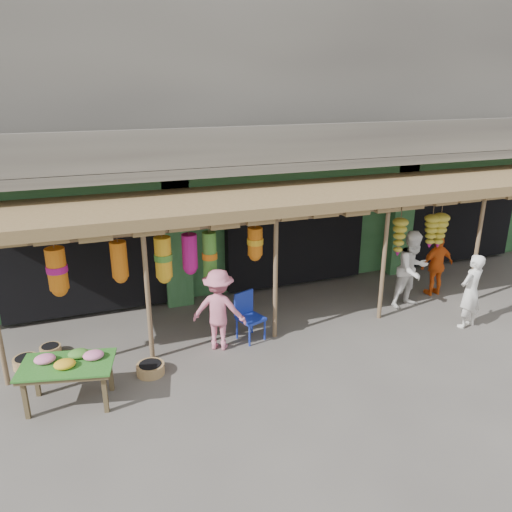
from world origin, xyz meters
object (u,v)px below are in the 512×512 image
object	(u,v)px
blue_chair	(248,313)
person_front	(471,291)
person_vendor	(437,265)
person_right	(412,269)
person_shopper	(219,310)
flower_table	(68,365)

from	to	relation	value
blue_chair	person_front	xyz separation A→B (m)	(4.55, -1.13, 0.27)
person_vendor	person_right	bearing A→B (deg)	19.05
person_vendor	person_shopper	size ratio (longest dim) A/B	0.94
blue_chair	person_shopper	size ratio (longest dim) A/B	0.60
blue_chair	person_vendor	bearing A→B (deg)	-14.66
person_vendor	person_shopper	distance (m)	5.72
person_right	person_shopper	xyz separation A→B (m)	(-4.68, -0.33, -0.09)
person_vendor	person_front	bearing A→B (deg)	73.19
flower_table	person_shopper	bearing A→B (deg)	30.63
flower_table	person_shopper	distance (m)	2.90
blue_chair	flower_table	bearing A→B (deg)	177.13
person_right	person_shopper	size ratio (longest dim) A/B	1.11
flower_table	person_right	world-z (taller)	person_right
flower_table	person_right	bearing A→B (deg)	21.88
person_front	person_shopper	size ratio (longest dim) A/B	1.00
flower_table	person_right	distance (m)	7.54
flower_table	person_vendor	distance (m)	8.58
person_right	person_vendor	distance (m)	1.06
flower_table	person_vendor	bearing A→B (deg)	23.16
person_shopper	person_vendor	bearing A→B (deg)	-144.04
blue_chair	person_front	size ratio (longest dim) A/B	0.60
blue_chair	person_right	bearing A→B (deg)	-18.31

